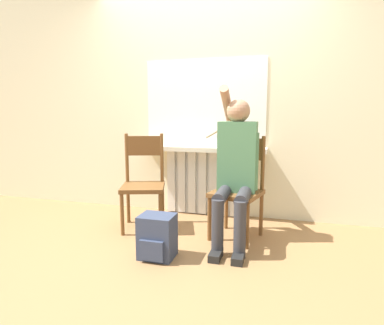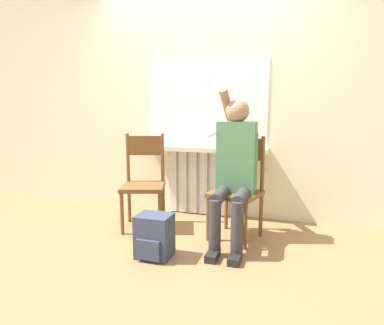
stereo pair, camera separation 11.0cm
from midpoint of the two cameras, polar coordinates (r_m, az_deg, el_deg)
ground_plane at (r=2.74m, az=-5.22°, el=-16.16°), size 12.00×12.00×0.00m
wall_with_window at (r=3.67m, az=1.49°, el=11.80°), size 7.00×0.06×2.70m
radiator at (r=3.67m, az=1.13°, el=-3.59°), size 0.86×0.08×0.74m
windowsill at (r=3.54m, az=0.86°, el=2.43°), size 1.41×0.24×0.05m
window_glass at (r=3.63m, az=1.35°, el=10.50°), size 1.36×0.01×0.95m
chair_left at (r=3.28m, az=-9.59°, el=-3.33°), size 0.52×0.52×0.95m
chair_right at (r=3.00m, az=7.21°, el=-4.37°), size 0.51×0.51×0.95m
person at (r=2.85m, az=6.74°, el=-0.32°), size 0.36×0.99×1.40m
cat at (r=3.44m, az=6.44°, el=4.70°), size 0.49×0.10×0.21m
backpack at (r=2.66m, az=-7.44°, el=-12.97°), size 0.28×0.25×0.35m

